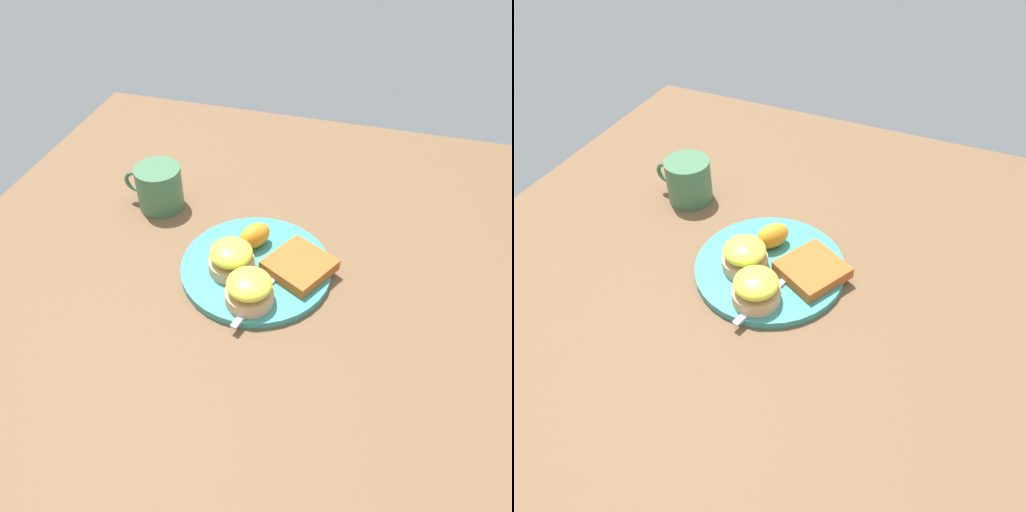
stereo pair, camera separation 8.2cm
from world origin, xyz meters
TOP-DOWN VIEW (x-y plane):
  - ground_plane at (0.00, 0.00)m, footprint 1.10×1.10m
  - plate at (0.00, 0.00)m, footprint 0.25×0.25m
  - sandwich_benedict_left at (0.04, 0.02)m, footprint 0.08×0.08m
  - sandwich_benedict_right at (-0.01, 0.08)m, footprint 0.08×0.08m
  - hashbrown_patty at (-0.07, -0.01)m, footprint 0.13×0.13m
  - orange_wedge at (0.02, -0.05)m, footprint 0.06×0.07m
  - fork at (-0.04, 0.02)m, footprint 0.08×0.22m
  - cup at (0.23, -0.12)m, footprint 0.12×0.09m

SIDE VIEW (x-z plane):
  - ground_plane at x=0.00m, z-range 0.00..0.00m
  - plate at x=0.00m, z-range 0.00..0.01m
  - fork at x=-0.04m, z-range 0.01..0.02m
  - hashbrown_patty at x=-0.07m, z-range 0.01..0.03m
  - orange_wedge at x=0.02m, z-range 0.01..0.06m
  - sandwich_benedict_left at x=0.04m, z-range 0.01..0.07m
  - sandwich_benedict_right at x=-0.01m, z-range 0.01..0.07m
  - cup at x=0.23m, z-range 0.00..0.09m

